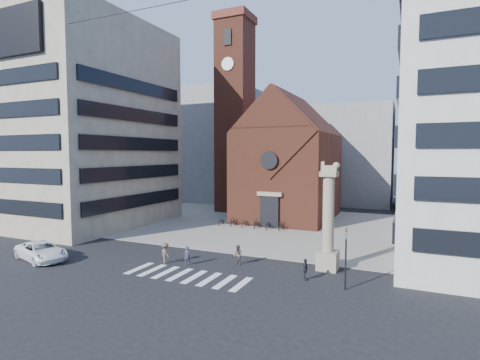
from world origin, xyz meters
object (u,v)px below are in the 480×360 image
traffic_light (346,257)px  pedestrian_1 (238,255)px  pedestrian_0 (187,256)px  white_car (41,251)px  scooter_0 (221,221)px  pedestrian_2 (305,269)px  lion_column (328,227)px

traffic_light → pedestrian_1: bearing=166.5°
pedestrian_0 → white_car: bearing=177.0°
pedestrian_0 → scooter_0: size_ratio=0.81×
white_car → pedestrian_0: (12.39, 4.08, -0.02)m
white_car → scooter_0: size_ratio=3.00×
traffic_light → pedestrian_2: bearing=165.3°
pedestrian_0 → lion_column: bearing=-2.9°
pedestrian_1 → pedestrian_2: 6.26m
scooter_0 → pedestrian_2: bearing=-51.2°
white_car → pedestrian_0: size_ratio=3.69×
lion_column → traffic_light: lion_column is taller
lion_column → pedestrian_0: size_ratio=5.57×
pedestrian_2 → traffic_light: bearing=-110.9°
lion_column → scooter_0: 21.23m
traffic_light → scooter_0: traffic_light is taller
lion_column → white_car: bearing=-161.8°
lion_column → pedestrian_1: 7.79m
white_car → pedestrian_1: (16.22, 5.87, 0.03)m
pedestrian_2 → lion_column: bearing=-23.7°
white_car → pedestrian_2: bearing=-63.2°
pedestrian_1 → traffic_light: bearing=16.5°
pedestrian_0 → pedestrian_1: bearing=3.9°
lion_column → white_car: lion_column is taller
traffic_light → white_car: (-25.31, -3.69, -1.49)m
pedestrian_1 → white_car: bearing=-130.1°
lion_column → traffic_light: (1.99, -4.00, -1.17)m
traffic_light → white_car: traffic_light is taller
lion_column → scooter_0: size_ratio=4.53×
pedestrian_1 → scooter_0: size_ratio=0.87×
traffic_light → pedestrian_2: size_ratio=2.69×
lion_column → pedestrian_0: (-10.93, -3.61, -2.68)m
traffic_light → pedestrian_1: traffic_light is taller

